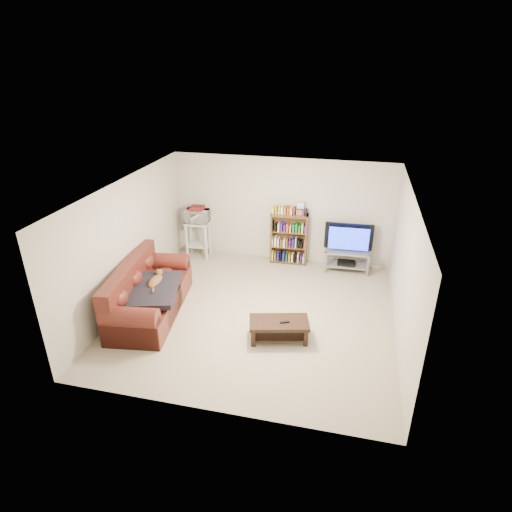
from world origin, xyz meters
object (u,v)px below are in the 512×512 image
(sofa, at_px, (146,296))
(tv_stand, at_px, (347,257))
(coffee_table, at_px, (279,327))
(bookshelf, at_px, (289,238))

(sofa, xyz_separation_m, tv_stand, (3.57, 2.59, -0.01))
(coffee_table, xyz_separation_m, bookshelf, (-0.33, 2.98, 0.37))
(tv_stand, bearing_deg, sofa, -146.09)
(sofa, relative_size, coffee_table, 2.24)
(sofa, distance_m, bookshelf, 3.53)
(bookshelf, bearing_deg, coffee_table, -85.81)
(tv_stand, relative_size, bookshelf, 0.82)
(bookshelf, bearing_deg, tv_stand, -7.26)
(sofa, bearing_deg, tv_stand, 28.07)
(sofa, relative_size, bookshelf, 2.02)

